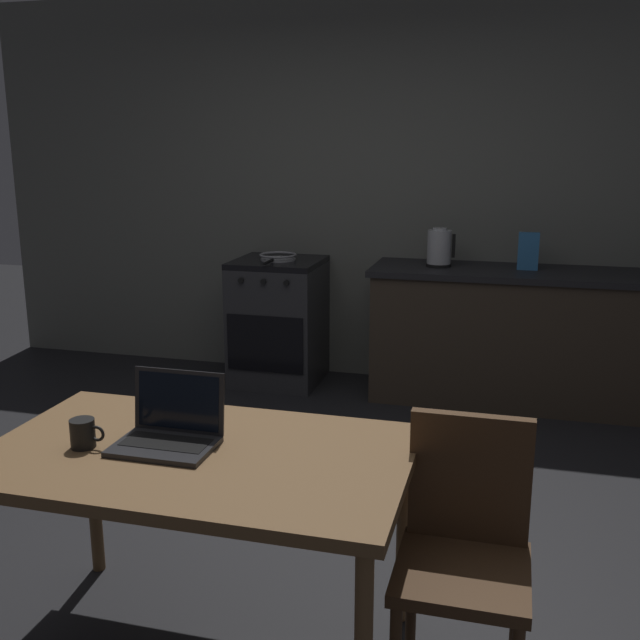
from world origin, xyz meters
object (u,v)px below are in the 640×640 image
object	(u,v)px
stove_oven	(279,321)
electric_kettle	(439,248)
frying_pan	(278,257)
coffee_mug	(83,433)
chair	(465,541)
dining_table	(198,471)
laptop	(169,431)
cereal_box	(528,251)

from	to	relation	value
stove_oven	electric_kettle	world-z (taller)	electric_kettle
frying_pan	coffee_mug	bearing A→B (deg)	-84.23
chair	frying_pan	bearing A→B (deg)	131.64
electric_kettle	coffee_mug	bearing A→B (deg)	-105.58
chair	electric_kettle	bearing A→B (deg)	111.07
frying_pan	dining_table	bearing A→B (deg)	-76.98
stove_oven	dining_table	size ratio (longest dim) A/B	0.65
chair	coffee_mug	bearing A→B (deg)	-160.15
laptop	coffee_mug	world-z (taller)	laptop
dining_table	electric_kettle	world-z (taller)	electric_kettle
chair	coffee_mug	size ratio (longest dim) A/B	7.40
dining_table	frying_pan	bearing A→B (deg)	103.02
frying_pan	coffee_mug	xyz separation A→B (m)	(0.29, -2.91, -0.13)
stove_oven	cereal_box	distance (m)	1.78
laptop	frying_pan	bearing A→B (deg)	100.19
stove_oven	coffee_mug	bearing A→B (deg)	-84.12
frying_pan	cereal_box	xyz separation A→B (m)	(1.68, 0.05, 0.10)
laptop	dining_table	bearing A→B (deg)	-11.79
stove_oven	electric_kettle	xyz separation A→B (m)	(1.12, 0.00, 0.57)
laptop	coffee_mug	bearing A→B (deg)	-161.58
laptop	cereal_box	world-z (taller)	cereal_box
frying_pan	coffee_mug	world-z (taller)	frying_pan
electric_kettle	frying_pan	distance (m)	1.12
dining_table	chair	world-z (taller)	chair
dining_table	frying_pan	distance (m)	2.92
cereal_box	coffee_mug	bearing A→B (deg)	-115.10
stove_oven	dining_table	distance (m)	2.95
dining_table	chair	bearing A→B (deg)	5.02
laptop	electric_kettle	bearing A→B (deg)	77.97
dining_table	laptop	size ratio (longest dim) A/B	4.26
dining_table	chair	size ratio (longest dim) A/B	1.55
cereal_box	electric_kettle	bearing A→B (deg)	-177.98
frying_pan	cereal_box	world-z (taller)	cereal_box
laptop	electric_kettle	world-z (taller)	electric_kettle
laptop	frying_pan	xyz separation A→B (m)	(-0.55, 2.82, 0.13)
stove_oven	cereal_box	world-z (taller)	cereal_box
laptop	electric_kettle	xyz separation A→B (m)	(0.56, 2.85, 0.23)
frying_pan	cereal_box	bearing A→B (deg)	1.64
stove_oven	frying_pan	bearing A→B (deg)	-72.28
coffee_mug	electric_kettle	bearing A→B (deg)	74.42
laptop	electric_kettle	distance (m)	2.91
stove_oven	coffee_mug	world-z (taller)	stove_oven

